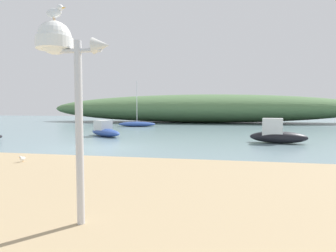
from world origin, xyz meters
The scene contains 8 objects.
ground_plane centered at (0.00, 0.00, 0.00)m, with size 120.00×120.00×0.00m, color gray.
distant_hill centered at (2.80, 28.12, 2.08)m, with size 46.78×11.05×4.15m, color #517547.
mast_structure centered at (3.76, -9.50, 2.87)m, with size 1.19×0.56×3.21m.
seagull_on_radar centered at (3.66, -9.50, 3.54)m, with size 0.34×0.13×0.24m.
motorboat_inner_mooring centered at (9.42, 3.81, 0.53)m, with size 3.37×1.63×1.47m.
motorboat_centre_water centered at (-2.31, 5.70, 0.43)m, with size 3.60×3.24×1.18m.
sailboat_near_shore centered at (-3.33, 16.88, 0.30)m, with size 4.39×2.17×5.17m.
seagull_mid_strand centered at (-0.54, -5.14, 0.33)m, with size 0.12×0.31×0.22m.
Camera 1 is at (6.23, -13.48, 2.04)m, focal length 29.59 mm.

